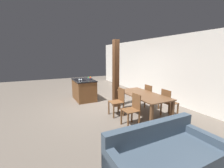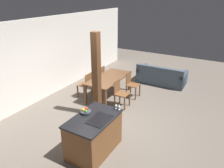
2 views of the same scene
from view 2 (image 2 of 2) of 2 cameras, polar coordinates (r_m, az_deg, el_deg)
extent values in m
plane|color=#665B51|center=(6.28, -1.18, -10.24)|extent=(16.00, 16.00, 0.00)
cube|color=silver|center=(7.42, -20.14, 5.19)|extent=(11.20, 0.08, 2.70)
cube|color=brown|center=(5.12, -4.75, -13.19)|extent=(1.27, 0.77, 0.85)
cube|color=black|center=(4.87, -4.92, -8.94)|extent=(1.31, 0.81, 0.04)
cube|color=black|center=(4.77, -3.26, -9.24)|extent=(0.56, 0.40, 0.01)
cylinder|color=#383D47|center=(5.02, -6.89, -7.23)|extent=(0.24, 0.24, 0.05)
sphere|color=red|center=(5.04, -6.64, -6.45)|extent=(0.08, 0.08, 0.08)
sphere|color=gold|center=(5.00, -7.54, -6.73)|extent=(0.08, 0.08, 0.08)
sphere|color=#3D8E38|center=(4.95, -6.83, -7.07)|extent=(0.07, 0.07, 0.07)
cylinder|color=silver|center=(5.12, 1.87, -6.68)|extent=(0.06, 0.06, 0.00)
cylinder|color=silver|center=(5.10, 1.87, -6.30)|extent=(0.01, 0.01, 0.07)
cone|color=silver|center=(5.07, 1.88, -5.63)|extent=(0.07, 0.07, 0.06)
cylinder|color=silver|center=(5.16, 1.06, -6.46)|extent=(0.06, 0.06, 0.00)
cylinder|color=silver|center=(5.14, 1.06, -6.08)|extent=(0.01, 0.01, 0.07)
cone|color=silver|center=(5.11, 1.07, -5.41)|extent=(0.07, 0.07, 0.06)
cube|color=brown|center=(7.49, -0.84, 1.62)|extent=(1.84, 0.89, 0.03)
cube|color=brown|center=(6.79, -1.78, -4.10)|extent=(0.07, 0.07, 0.70)
cube|color=brown|center=(8.16, 4.54, 0.65)|extent=(0.07, 0.07, 0.70)
cube|color=brown|center=(7.18, -6.94, -2.70)|extent=(0.07, 0.07, 0.70)
cube|color=brown|center=(8.49, -0.07, 1.62)|extent=(0.07, 0.07, 0.70)
cube|color=brown|center=(6.93, 2.70, -2.57)|extent=(0.40, 0.40, 0.02)
cube|color=brown|center=(6.92, 1.34, -0.56)|extent=(0.38, 0.02, 0.43)
cube|color=brown|center=(6.82, 3.30, -5.20)|extent=(0.04, 0.04, 0.44)
cube|color=brown|center=(7.11, 4.60, -4.02)|extent=(0.04, 0.04, 0.44)
cube|color=brown|center=(6.97, 0.70, -4.52)|extent=(0.04, 0.04, 0.44)
cube|color=brown|center=(7.25, 2.07, -3.40)|extent=(0.04, 0.04, 0.44)
cube|color=brown|center=(7.61, 5.58, -0.23)|extent=(0.40, 0.40, 0.02)
cube|color=brown|center=(7.60, 4.35, 1.60)|extent=(0.38, 0.02, 0.43)
cube|color=brown|center=(7.50, 6.18, -2.59)|extent=(0.04, 0.04, 0.44)
cube|color=brown|center=(7.79, 7.25, -1.61)|extent=(0.04, 0.04, 0.44)
cube|color=brown|center=(7.63, 3.75, -2.02)|extent=(0.04, 0.04, 0.44)
cube|color=brown|center=(7.92, 4.90, -1.08)|extent=(0.04, 0.04, 0.44)
cube|color=brown|center=(7.66, -7.21, -0.15)|extent=(0.40, 0.40, 0.02)
cube|color=brown|center=(7.47, -6.13, 1.14)|extent=(0.38, 0.02, 0.43)
cube|color=brown|center=(7.98, -7.39, -1.00)|extent=(0.04, 0.04, 0.44)
cube|color=brown|center=(7.73, -8.96, -1.92)|extent=(0.04, 0.04, 0.44)
cube|color=brown|center=(7.79, -5.31, -1.53)|extent=(0.04, 0.04, 0.44)
cube|color=brown|center=(7.53, -6.85, -2.50)|extent=(0.04, 0.04, 0.44)
cube|color=brown|center=(8.28, -3.79, 1.80)|extent=(0.40, 0.40, 0.02)
cube|color=brown|center=(8.11, -2.71, 3.03)|extent=(0.38, 0.02, 0.43)
cube|color=brown|center=(8.60, -4.08, 0.94)|extent=(0.04, 0.04, 0.44)
cube|color=brown|center=(8.33, -5.43, 0.15)|extent=(0.04, 0.04, 0.44)
cube|color=brown|center=(8.42, -2.08, 0.49)|extent=(0.04, 0.04, 0.44)
cube|color=brown|center=(8.14, -3.40, -0.34)|extent=(0.04, 0.04, 0.44)
cube|color=#3D4C5B|center=(9.09, 12.80, 1.61)|extent=(0.92, 1.88, 0.43)
cube|color=#3D4C5B|center=(8.62, 12.25, 3.21)|extent=(0.17, 1.88, 0.34)
cube|color=#3D4C5B|center=(8.88, 18.15, 0.98)|extent=(0.91, 0.14, 0.57)
cube|color=#3D4C5B|center=(9.33, 7.77, 3.00)|extent=(0.91, 0.14, 0.57)
cube|color=#4C2D19|center=(6.17, -4.07, 2.06)|extent=(0.20, 0.20, 2.49)
camera|label=1|loc=(9.80, 26.32, 11.76)|focal=24.00mm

